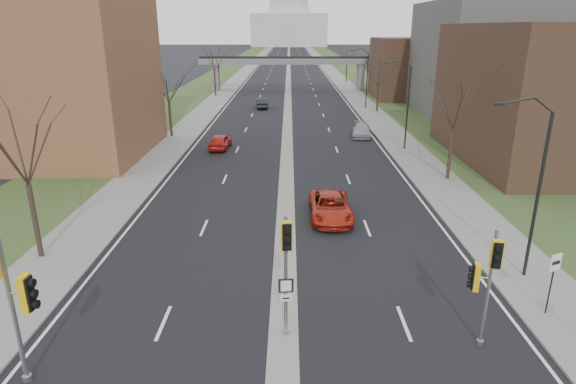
{
  "coord_description": "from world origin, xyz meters",
  "views": [
    {
      "loc": [
        0.23,
        -15.11,
        11.64
      ],
      "look_at": [
        0.16,
        8.57,
        3.53
      ],
      "focal_mm": 30.0,
      "sensor_mm": 36.0,
      "label": 1
    }
  ],
  "objects_px": {
    "signal_pole_median": "(286,257)",
    "speed_limit_sign": "(553,273)",
    "signal_pole_right": "(486,273)",
    "car_left_far": "(261,103)",
    "signal_pole_left": "(10,287)",
    "car_right_near": "(331,207)",
    "car_left_near": "(220,141)",
    "car_right_mid": "(362,130)"
  },
  "relations": [
    {
      "from": "signal_pole_median",
      "to": "car_right_near",
      "type": "height_order",
      "value": "signal_pole_median"
    },
    {
      "from": "car_left_near",
      "to": "car_right_near",
      "type": "distance_m",
      "value": 21.07
    },
    {
      "from": "signal_pole_right",
      "to": "signal_pole_left",
      "type": "bearing_deg",
      "value": -159.5
    },
    {
      "from": "signal_pole_right",
      "to": "car_left_far",
      "type": "relative_size",
      "value": 1.06
    },
    {
      "from": "car_right_near",
      "to": "car_left_near",
      "type": "bearing_deg",
      "value": 116.71
    },
    {
      "from": "signal_pole_right",
      "to": "car_left_far",
      "type": "bearing_deg",
      "value": 114.0
    },
    {
      "from": "car_left_near",
      "to": "car_right_mid",
      "type": "xyz_separation_m",
      "value": [
        15.1,
        5.79,
        -0.05
      ]
    },
    {
      "from": "car_right_mid",
      "to": "signal_pole_median",
      "type": "bearing_deg",
      "value": -94.78
    },
    {
      "from": "signal_pole_right",
      "to": "car_right_near",
      "type": "height_order",
      "value": "signal_pole_right"
    },
    {
      "from": "car_left_far",
      "to": "signal_pole_left",
      "type": "bearing_deg",
      "value": 78.3
    },
    {
      "from": "car_right_mid",
      "to": "signal_pole_left",
      "type": "bearing_deg",
      "value": -105.42
    },
    {
      "from": "signal_pole_right",
      "to": "car_left_near",
      "type": "xyz_separation_m",
      "value": [
        -14.17,
        31.93,
        -2.4
      ]
    },
    {
      "from": "signal_pole_median",
      "to": "car_right_mid",
      "type": "xyz_separation_m",
      "value": [
        8.24,
        37.21,
        -2.84
      ]
    },
    {
      "from": "signal_pole_right",
      "to": "car_left_near",
      "type": "distance_m",
      "value": 35.01
    },
    {
      "from": "signal_pole_median",
      "to": "car_left_near",
      "type": "height_order",
      "value": "signal_pole_median"
    },
    {
      "from": "speed_limit_sign",
      "to": "car_right_mid",
      "type": "bearing_deg",
      "value": 71.9
    },
    {
      "from": "speed_limit_sign",
      "to": "car_left_near",
      "type": "bearing_deg",
      "value": 98.39
    },
    {
      "from": "signal_pole_right",
      "to": "car_right_mid",
      "type": "height_order",
      "value": "signal_pole_right"
    },
    {
      "from": "speed_limit_sign",
      "to": "car_left_near",
      "type": "xyz_separation_m",
      "value": [
        -17.9,
        29.8,
        -1.27
      ]
    },
    {
      "from": "signal_pole_right",
      "to": "car_right_mid",
      "type": "distance_m",
      "value": 37.81
    },
    {
      "from": "speed_limit_sign",
      "to": "car_left_far",
      "type": "height_order",
      "value": "speed_limit_sign"
    },
    {
      "from": "car_left_near",
      "to": "signal_pole_median",
      "type": "bearing_deg",
      "value": 105.79
    },
    {
      "from": "signal_pole_left",
      "to": "car_right_near",
      "type": "bearing_deg",
      "value": 56.03
    },
    {
      "from": "signal_pole_left",
      "to": "signal_pole_right",
      "type": "distance_m",
      "value": 16.25
    },
    {
      "from": "car_right_near",
      "to": "car_right_mid",
      "type": "bearing_deg",
      "value": 76.96
    },
    {
      "from": "signal_pole_right",
      "to": "car_right_mid",
      "type": "xyz_separation_m",
      "value": [
        0.93,
        37.72,
        -2.46
      ]
    },
    {
      "from": "car_right_mid",
      "to": "car_left_near",
      "type": "bearing_deg",
      "value": -151.31
    },
    {
      "from": "signal_pole_left",
      "to": "car_left_near",
      "type": "height_order",
      "value": "signal_pole_left"
    },
    {
      "from": "signal_pole_median",
      "to": "speed_limit_sign",
      "type": "distance_m",
      "value": 11.26
    },
    {
      "from": "signal_pole_right",
      "to": "car_right_mid",
      "type": "bearing_deg",
      "value": 101.42
    },
    {
      "from": "signal_pole_left",
      "to": "signal_pole_median",
      "type": "xyz_separation_m",
      "value": [
        8.79,
        2.67,
        -0.27
      ]
    },
    {
      "from": "signal_pole_left",
      "to": "car_left_near",
      "type": "distance_m",
      "value": 34.28
    },
    {
      "from": "car_left_far",
      "to": "car_right_mid",
      "type": "height_order",
      "value": "car_left_far"
    },
    {
      "from": "speed_limit_sign",
      "to": "car_right_near",
      "type": "distance_m",
      "value": 13.87
    },
    {
      "from": "signal_pole_median",
      "to": "car_left_far",
      "type": "bearing_deg",
      "value": 89.41
    },
    {
      "from": "speed_limit_sign",
      "to": "car_left_far",
      "type": "xyz_separation_m",
      "value": [
        -15.16,
        55.8,
        -1.28
      ]
    },
    {
      "from": "car_left_near",
      "to": "car_right_mid",
      "type": "distance_m",
      "value": 16.17
    },
    {
      "from": "car_right_mid",
      "to": "speed_limit_sign",
      "type": "bearing_deg",
      "value": -77.8
    },
    {
      "from": "speed_limit_sign",
      "to": "car_right_mid",
      "type": "distance_m",
      "value": 35.73
    },
    {
      "from": "signal_pole_left",
      "to": "car_left_far",
      "type": "height_order",
      "value": "signal_pole_left"
    },
    {
      "from": "signal_pole_median",
      "to": "car_left_near",
      "type": "relative_size",
      "value": 1.14
    },
    {
      "from": "signal_pole_median",
      "to": "speed_limit_sign",
      "type": "xyz_separation_m",
      "value": [
        11.04,
        1.62,
        -1.52
      ]
    }
  ]
}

